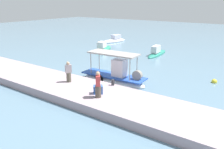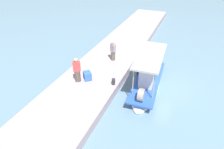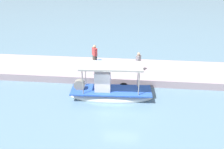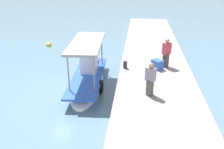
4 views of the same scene
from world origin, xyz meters
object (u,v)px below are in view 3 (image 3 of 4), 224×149
at_px(fisherman_by_crate, 138,63).
at_px(cargo_crate, 99,64).
at_px(mooring_bollard, 97,74).
at_px(fisherman_near_bollard, 95,56).
at_px(main_fishing_boat, 110,92).

bearing_deg(fisherman_by_crate, cargo_crate, -9.44).
height_order(fisherman_by_crate, cargo_crate, fisherman_by_crate).
xyz_separation_m(fisherman_by_crate, mooring_bollard, (3.28, 1.36, -0.53)).
bearing_deg(fisherman_near_bollard, cargo_crate, 129.54).
xyz_separation_m(main_fishing_boat, cargo_crate, (1.37, -3.96, 0.42)).
bearing_deg(main_fishing_boat, cargo_crate, -70.93).
bearing_deg(mooring_bollard, cargo_crate, -86.99).
bearing_deg(fisherman_by_crate, mooring_bollard, 22.53).
bearing_deg(cargo_crate, fisherman_by_crate, 170.56).
relative_size(fisherman_near_bollard, fisherman_by_crate, 1.08).
height_order(fisherman_near_bollard, fisherman_by_crate, fisherman_near_bollard).
relative_size(fisherman_near_bollard, cargo_crate, 2.85).
bearing_deg(main_fishing_boat, fisherman_near_bollard, -68.13).
bearing_deg(main_fishing_boat, fisherman_by_crate, -120.67).
height_order(main_fishing_boat, mooring_bollard, main_fishing_boat).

